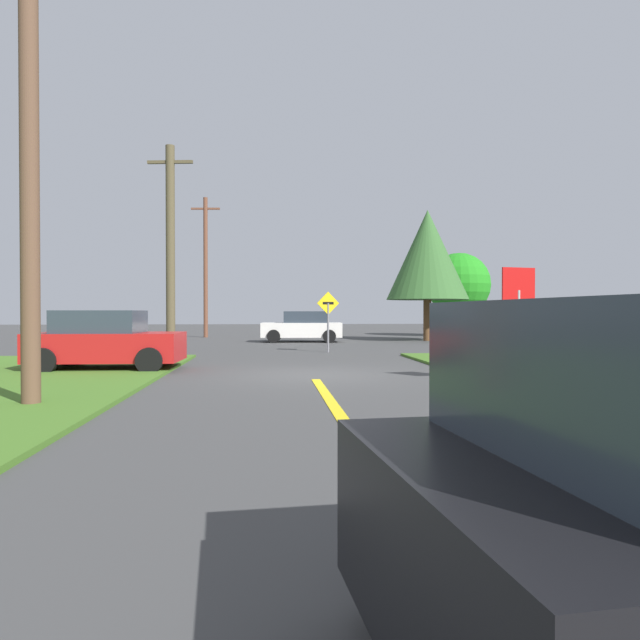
{
  "coord_description": "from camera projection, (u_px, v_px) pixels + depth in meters",
  "views": [
    {
      "loc": [
        -1.06,
        -13.99,
        1.57
      ],
      "look_at": [
        0.59,
        4.5,
        1.31
      ],
      "focal_mm": 31.49,
      "sensor_mm": 36.0,
      "label": 1
    }
  ],
  "objects": [
    {
      "name": "lane_stripe_center",
      "position": [
        368.0,
        456.0,
        6.08
      ],
      "size": [
        0.2,
        14.0,
        0.01
      ],
      "primitive_type": "cube",
      "color": "yellow",
      "rests_on": "ground"
    },
    {
      "name": "utility_pole_far",
      "position": [
        206.0,
        265.0,
        35.0
      ],
      "size": [
        1.8,
        0.28,
        8.73
      ],
      "color": "brown",
      "rests_on": "ground"
    },
    {
      "name": "oak_tree_left",
      "position": [
        459.0,
        285.0,
        36.41
      ],
      "size": [
        4.09,
        4.09,
        5.42
      ],
      "color": "brown",
      "rests_on": "ground"
    },
    {
      "name": "ground_plane",
      "position": [
        313.0,
        375.0,
        14.05
      ],
      "size": [
        120.0,
        120.0,
        0.0
      ],
      "primitive_type": "plane",
      "color": "#414141"
    },
    {
      "name": "utility_pole_near",
      "position": [
        29.0,
        138.0,
        9.16
      ],
      "size": [
        1.79,
        0.48,
        8.6
      ],
      "color": "brown",
      "rests_on": "ground"
    },
    {
      "name": "pine_tree_center",
      "position": [
        427.0,
        255.0,
        30.78
      ],
      "size": [
        4.48,
        4.48,
        7.19
      ],
      "color": "brown",
      "rests_on": "ground"
    },
    {
      "name": "parked_car_near_building",
      "position": [
        106.0,
        341.0,
        15.05
      ],
      "size": [
        3.91,
        2.14,
        1.62
      ],
      "rotation": [
        0.0,
        0.0,
        -0.03
      ],
      "color": "red",
      "rests_on": "ground"
    },
    {
      "name": "car_on_crossroad",
      "position": [
        639.0,
        334.0,
        19.7
      ],
      "size": [
        2.52,
        4.26,
        1.62
      ],
      "rotation": [
        0.0,
        0.0,
        1.69
      ],
      "color": "black",
      "rests_on": "ground"
    },
    {
      "name": "car_approaching_junction",
      "position": [
        303.0,
        327.0,
        29.56
      ],
      "size": [
        4.32,
        2.24,
        1.62
      ],
      "rotation": [
        0.0,
        0.0,
        3.07
      ],
      "color": "white",
      "rests_on": "ground"
    },
    {
      "name": "stop_sign",
      "position": [
        518.0,
        301.0,
        12.24
      ],
      "size": [
        0.82,
        0.21,
        2.55
      ],
      "rotation": [
        0.0,
        0.0,
        3.35
      ],
      "color": "#9EA0A8",
      "rests_on": "ground"
    },
    {
      "name": "utility_pole_mid",
      "position": [
        170.0,
        247.0,
        22.09
      ],
      "size": [
        1.8,
        0.35,
        8.13
      ],
      "color": "brown",
      "rests_on": "ground"
    },
    {
      "name": "direction_sign",
      "position": [
        328.0,
        315.0,
        21.96
      ],
      "size": [
        0.89,
        0.2,
        2.38
      ],
      "color": "slate",
      "rests_on": "ground"
    }
  ]
}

